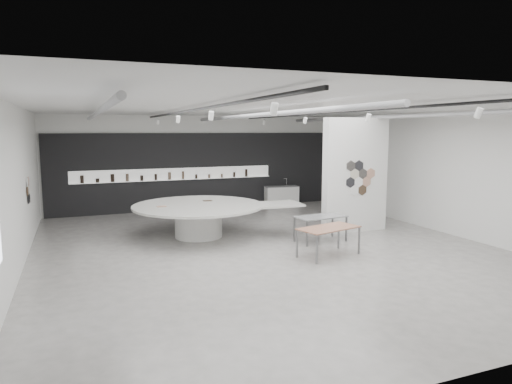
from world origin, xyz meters
name	(u,v)px	position (x,y,z in m)	size (l,w,h in m)	color
room	(263,173)	(-0.09, 0.00, 2.07)	(12.02, 14.02, 3.82)	#9D9994
back_wall_display	(198,171)	(-0.08, 6.93, 1.54)	(11.80, 0.27, 3.10)	black
partition_column	(355,175)	(3.50, 1.00, 1.80)	(2.20, 0.38, 3.60)	white
display_island	(201,216)	(-1.28, 1.99, 0.65)	(5.10, 4.11, 1.01)	white
sample_table_wood	(329,229)	(1.20, -1.28, 0.69)	(1.75, 1.18, 0.75)	#98654F
sample_table_stone	(321,218)	(1.79, 0.15, 0.69)	(1.53, 0.89, 0.75)	gray
kitchen_counter	(282,196)	(3.50, 6.51, 0.41)	(1.51, 0.72, 1.15)	white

